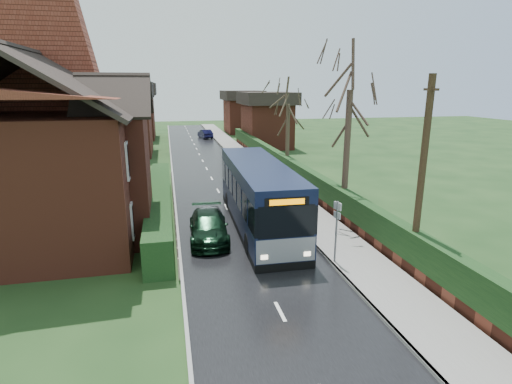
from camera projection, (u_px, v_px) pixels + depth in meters
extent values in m
plane|color=#304E21|center=(245.00, 244.00, 18.74)|extent=(140.00, 140.00, 0.00)
cube|color=black|center=(218.00, 191.00, 28.18)|extent=(6.00, 100.00, 0.02)
cube|color=slate|center=(276.00, 187.00, 29.05)|extent=(2.50, 100.00, 0.14)
cube|color=gray|center=(260.00, 188.00, 28.80)|extent=(0.12, 100.00, 0.14)
cube|color=gray|center=(174.00, 193.00, 27.53)|extent=(0.12, 100.00, 0.10)
cube|color=black|center=(160.00, 203.00, 22.44)|extent=(1.20, 16.00, 1.60)
cube|color=maroon|center=(296.00, 183.00, 29.32)|extent=(0.30, 50.00, 0.60)
cube|color=black|center=(297.00, 171.00, 29.09)|extent=(0.60, 50.00, 1.20)
cube|color=maroon|center=(57.00, 169.00, 20.80)|extent=(8.00, 14.00, 6.00)
cube|color=maroon|center=(122.00, 178.00, 18.71)|extent=(2.50, 4.00, 6.00)
cube|color=brown|center=(80.00, 50.00, 23.19)|extent=(0.90, 1.40, 2.20)
cube|color=silver|center=(133.00, 219.00, 17.29)|extent=(0.08, 1.20, 1.60)
cube|color=black|center=(134.00, 219.00, 17.30)|extent=(0.03, 0.95, 1.35)
cube|color=silver|center=(128.00, 160.00, 16.63)|extent=(0.08, 1.20, 1.60)
cube|color=black|center=(129.00, 160.00, 16.63)|extent=(0.03, 0.95, 1.35)
cube|color=silver|center=(139.00, 195.00, 21.07)|extent=(0.08, 1.20, 1.60)
cube|color=black|center=(139.00, 195.00, 21.07)|extent=(0.03, 0.95, 1.35)
cube|color=silver|center=(135.00, 146.00, 20.40)|extent=(0.08, 1.20, 1.60)
cube|color=black|center=(135.00, 146.00, 20.41)|extent=(0.03, 0.95, 1.35)
cube|color=silver|center=(143.00, 179.00, 24.84)|extent=(0.08, 1.20, 1.60)
cube|color=black|center=(143.00, 179.00, 24.85)|extent=(0.03, 0.95, 1.35)
cube|color=silver|center=(139.00, 137.00, 24.17)|extent=(0.08, 1.20, 1.60)
cube|color=black|center=(140.00, 137.00, 24.18)|extent=(0.03, 0.95, 1.35)
cube|color=silver|center=(144.00, 171.00, 27.20)|extent=(0.08, 1.20, 1.60)
cube|color=black|center=(145.00, 171.00, 27.21)|extent=(0.03, 0.95, 1.35)
cube|color=silver|center=(142.00, 132.00, 26.53)|extent=(0.08, 1.20, 1.60)
cube|color=black|center=(142.00, 132.00, 26.54)|extent=(0.03, 0.95, 1.35)
cube|color=black|center=(258.00, 209.00, 20.93)|extent=(2.79, 11.10, 1.14)
cube|color=black|center=(258.00, 188.00, 20.63)|extent=(2.81, 11.10, 1.20)
cube|color=black|center=(258.00, 170.00, 20.39)|extent=(2.79, 11.10, 0.66)
cube|color=black|center=(258.00, 223.00, 21.12)|extent=(2.79, 11.10, 0.35)
cube|color=gray|center=(286.00, 250.00, 15.75)|extent=(2.41, 0.18, 1.00)
cube|color=black|center=(286.00, 222.00, 15.41)|extent=(2.26, 0.14, 1.30)
cube|color=black|center=(287.00, 202.00, 15.21)|extent=(1.76, 0.13, 0.35)
cube|color=#FF8C00|center=(287.00, 202.00, 15.17)|extent=(1.38, 0.08, 0.22)
cube|color=black|center=(285.00, 266.00, 15.92)|extent=(2.46, 0.20, 0.30)
cube|color=#FFF2CC|center=(264.00, 257.00, 15.58)|extent=(0.28, 0.06, 0.18)
cube|color=#FFF2CC|center=(307.00, 254.00, 15.91)|extent=(0.28, 0.06, 0.18)
cylinder|color=black|center=(249.00, 244.00, 17.49)|extent=(0.31, 0.97, 0.96)
cylinder|color=black|center=(299.00, 240.00, 17.91)|extent=(0.31, 0.97, 0.96)
cylinder|color=black|center=(229.00, 200.00, 24.19)|extent=(0.31, 0.97, 0.96)
cylinder|color=black|center=(265.00, 198.00, 24.61)|extent=(0.31, 0.97, 0.96)
imported|color=#B2B2B7|center=(209.00, 222.00, 19.82)|extent=(1.88, 3.87, 1.27)
imported|color=black|center=(209.00, 227.00, 19.13)|extent=(2.05, 4.52, 1.29)
imported|color=black|center=(205.00, 134.00, 56.71)|extent=(1.99, 3.94, 1.24)
cylinder|color=slate|center=(336.00, 234.00, 16.23)|extent=(0.08, 0.08, 2.73)
cube|color=silver|center=(338.00, 206.00, 15.93)|extent=(0.18, 0.41, 0.31)
cube|color=silver|center=(337.00, 215.00, 16.03)|extent=(0.16, 0.37, 0.27)
cylinder|color=black|center=(421.00, 180.00, 14.76)|extent=(0.26, 0.26, 7.61)
cube|color=black|center=(431.00, 89.00, 13.92)|extent=(0.24, 0.98, 0.09)
cylinder|color=#3C2B23|center=(346.00, 157.00, 21.32)|extent=(0.34, 0.34, 7.00)
cylinder|color=#3A2F22|center=(287.00, 142.00, 31.63)|extent=(0.31, 0.31, 5.83)
cylinder|color=#372820|center=(93.00, 140.00, 29.02)|extent=(0.31, 0.31, 6.70)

